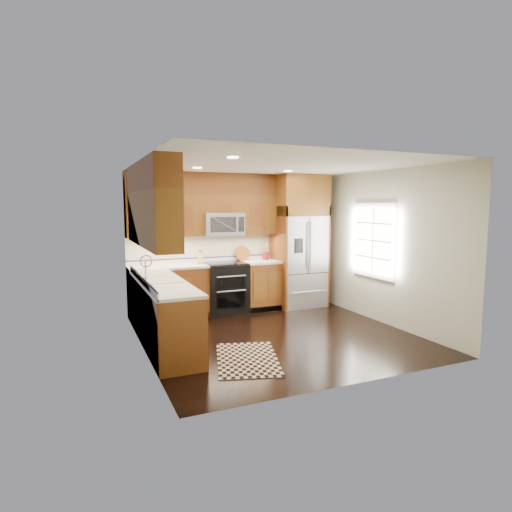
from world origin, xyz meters
name	(u,v)px	position (x,y,z in m)	size (l,w,h in m)	color
ground	(276,335)	(0.00, 0.00, 0.00)	(4.00, 4.00, 0.00)	black
wall_back	(232,242)	(0.00, 2.00, 1.30)	(4.00, 0.02, 2.60)	beige
wall_left	(142,259)	(-2.00, 0.00, 1.30)	(0.02, 4.00, 2.60)	beige
wall_right	(382,247)	(2.00, 0.00, 1.30)	(0.02, 4.00, 2.60)	beige
window	(373,240)	(1.98, 0.20, 1.40)	(0.04, 1.10, 1.30)	white
base_cabinets	(184,302)	(-1.23, 0.90, 0.45)	(2.85, 3.00, 0.90)	brown
countertop	(190,272)	(-1.09, 1.01, 0.92)	(2.86, 3.01, 0.04)	white
upper_cabinets	(184,204)	(-1.15, 1.09, 2.02)	(2.85, 3.00, 1.15)	brown
range	(225,288)	(-0.25, 1.67, 0.47)	(0.76, 0.67, 0.95)	black
microwave	(223,224)	(-0.25, 1.80, 1.66)	(0.76, 0.40, 0.42)	#B2B2B7
refrigerator	(299,241)	(1.30, 1.63, 1.30)	(0.98, 0.75, 2.60)	#B2B2B7
sink_faucet	(160,277)	(-1.73, 0.23, 0.99)	(0.54, 0.44, 0.37)	#B2B2B7
rug	(247,359)	(-0.81, -0.80, 0.01)	(0.78, 1.31, 0.01)	black
knife_block	(200,258)	(-0.69, 1.79, 1.04)	(0.13, 0.15, 0.25)	tan
utensil_crock	(266,254)	(0.66, 1.83, 1.05)	(0.15, 0.15, 0.33)	maroon
cutting_board	(242,260)	(0.19, 1.90, 0.95)	(0.30, 0.30, 0.02)	brown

